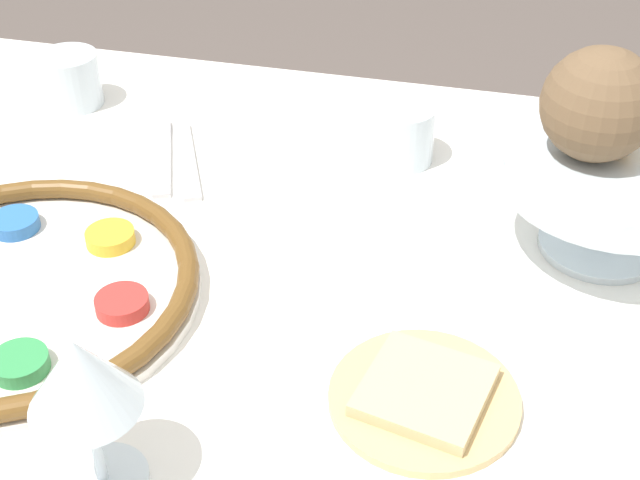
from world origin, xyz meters
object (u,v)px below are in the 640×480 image
bread_plate (424,395)px  cup_mid (70,79)px  fruit_stand (613,181)px  wine_glass (81,381)px  orange_fruit (609,111)px  cup_near (401,133)px  coconut (599,104)px  seder_plate (18,288)px

bread_plate → cup_mid: bearing=141.5°
fruit_stand → cup_mid: fruit_stand is taller
wine_glass → bread_plate: (0.22, 0.13, -0.10)m
cup_mid → orange_fruit: bearing=-12.3°
fruit_stand → cup_near: bearing=151.4°
orange_fruit → wine_glass: bearing=-130.9°
fruit_stand → coconut: size_ratio=2.01×
orange_fruit → coconut: bearing=-130.2°
bread_plate → cup_near: cup_near is taller
cup_mid → bread_plate: bearing=-38.5°
bread_plate → cup_mid: (-0.51, 0.40, 0.03)m
wine_glass → cup_near: wine_glass is taller
fruit_stand → bread_plate: size_ratio=1.36×
cup_near → cup_mid: size_ratio=1.00×
orange_fruit → coconut: coconut is taller
seder_plate → cup_near: bearing=47.5°
bread_plate → fruit_stand: bearing=60.5°
seder_plate → bread_plate: bearing=-5.6°
orange_fruit → cup_near: 0.25m
orange_fruit → cup_mid: bearing=167.7°
bread_plate → orange_fruit: bearing=64.8°
coconut → cup_near: 0.26m
seder_plate → cup_near: cup_near is taller
fruit_stand → cup_near: 0.26m
orange_fruit → cup_mid: 0.65m
seder_plate → bread_plate: seder_plate is taller
coconut → cup_near: size_ratio=1.42×
cup_mid → cup_near: bearing=-4.7°
cup_mid → fruit_stand: bearing=-13.5°
seder_plate → fruit_stand: 0.57m
fruit_stand → cup_near: size_ratio=2.86×
bread_plate → cup_mid: 0.65m
seder_plate → bread_plate: 0.38m
wine_glass → fruit_stand: wine_glass is taller
cup_near → cup_mid: (-0.42, 0.03, 0.00)m
orange_fruit → bread_plate: orange_fruit is taller
orange_fruit → cup_mid: size_ratio=1.09×
bread_plate → cup_near: 0.38m
bread_plate → wine_glass: bearing=-148.6°
wine_glass → cup_near: bearing=74.5°
cup_mid → coconut: bearing=-13.8°
coconut → cup_mid: size_ratio=1.42×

